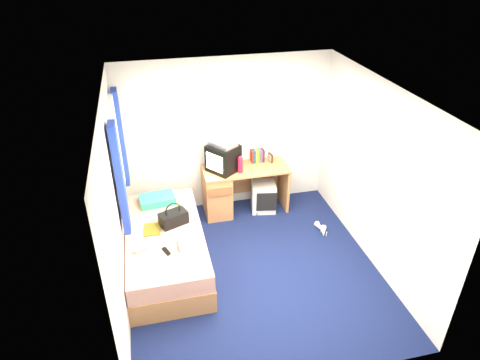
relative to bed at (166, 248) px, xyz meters
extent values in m
plane|color=#0C1438|center=(1.10, -0.39, -0.27)|extent=(3.40, 3.40, 0.00)
plane|color=white|center=(1.10, -0.39, 2.13)|extent=(3.40, 3.40, 0.00)
plane|color=silver|center=(1.10, 1.31, 0.93)|extent=(3.20, 0.00, 3.20)
plane|color=silver|center=(1.10, -2.09, 0.93)|extent=(3.20, 0.00, 3.20)
plane|color=silver|center=(-0.50, -0.39, 0.93)|extent=(0.00, 3.40, 3.40)
plane|color=silver|center=(2.70, -0.39, 0.93)|extent=(0.00, 3.40, 3.40)
cube|color=#B57B4B|center=(0.00, 0.00, -0.12)|extent=(1.00, 2.00, 0.30)
cube|color=brown|center=(0.50, -0.40, -0.11)|extent=(0.02, 0.70, 0.18)
cube|color=silver|center=(0.00, 0.00, 0.15)|extent=(0.98, 1.98, 0.24)
cube|color=teal|center=(-0.03, 0.70, 0.33)|extent=(0.52, 0.36, 0.11)
cube|color=#B57B4B|center=(1.34, 1.03, 0.47)|extent=(1.30, 0.55, 0.03)
cube|color=#B57B4B|center=(0.89, 1.03, 0.09)|extent=(0.40, 0.52, 0.72)
cube|color=#B57B4B|center=(1.97, 1.03, 0.09)|extent=(0.04, 0.52, 0.72)
cube|color=#B57B4B|center=(1.59, 1.28, 0.18)|extent=(0.78, 0.03, 0.55)
cube|color=silver|center=(1.62, 0.98, -0.04)|extent=(0.43, 0.43, 0.47)
cube|color=black|center=(1.00, 1.05, 0.69)|extent=(0.55, 0.56, 0.41)
cube|color=#FFFDA1|center=(0.85, 0.94, 0.69)|extent=(0.20, 0.26, 0.25)
cube|color=silver|center=(1.00, 1.05, 0.93)|extent=(0.43, 0.46, 0.07)
cube|color=maroon|center=(1.49, 1.21, 0.58)|extent=(0.03, 0.13, 0.20)
cube|color=navy|center=(1.52, 1.21, 0.58)|extent=(0.03, 0.13, 0.20)
cube|color=gold|center=(1.56, 1.21, 0.58)|extent=(0.03, 0.13, 0.20)
cube|color=#337F33|center=(1.59, 1.21, 0.58)|extent=(0.03, 0.13, 0.20)
cube|color=#7F337F|center=(1.63, 1.21, 0.58)|extent=(0.03, 0.13, 0.20)
cube|color=#262626|center=(1.66, 1.21, 0.58)|extent=(0.03, 0.13, 0.20)
cube|color=#321C10|center=(1.77, 1.16, 0.55)|extent=(0.05, 0.12, 0.14)
cylinder|color=red|center=(1.23, 0.93, 0.60)|extent=(0.08, 0.08, 0.24)
cylinder|color=silver|center=(1.25, 1.13, 0.57)|extent=(0.05, 0.05, 0.17)
cube|color=black|center=(0.14, 0.13, 0.36)|extent=(0.40, 0.32, 0.18)
torus|color=black|center=(0.14, 0.13, 0.49)|extent=(0.21, 0.10, 0.22)
cube|color=white|center=(0.30, -0.36, 0.32)|extent=(0.29, 0.24, 0.09)
cube|color=gold|center=(-0.14, 0.07, 0.28)|extent=(0.23, 0.29, 0.01)
cylinder|color=white|center=(-0.28, -0.31, 0.31)|extent=(0.21, 0.15, 0.07)
cube|color=orange|center=(0.08, -0.51, 0.28)|extent=(0.19, 0.21, 0.01)
cube|color=black|center=(0.00, -0.42, 0.28)|extent=(0.10, 0.17, 0.02)
cube|color=silver|center=(-0.48, 0.51, 1.18)|extent=(0.02, 0.90, 1.10)
cube|color=white|center=(-0.47, 0.51, 1.77)|extent=(0.06, 1.06, 0.08)
cube|color=white|center=(-0.47, 0.51, 0.59)|extent=(0.06, 1.06, 0.08)
cube|color=navy|center=(-0.43, -0.08, 1.13)|extent=(0.08, 0.24, 1.40)
cube|color=navy|center=(-0.43, 1.10, 1.13)|extent=(0.08, 0.24, 1.40)
cone|color=silver|center=(2.30, 0.24, -0.23)|extent=(0.11, 0.23, 0.09)
cone|color=silver|center=(2.31, 0.13, -0.23)|extent=(0.17, 0.24, 0.09)
camera|label=1|loc=(-0.06, -4.54, 3.59)|focal=32.00mm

